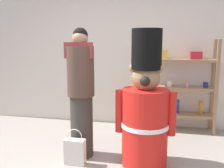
{
  "coord_description": "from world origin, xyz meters",
  "views": [
    {
      "loc": [
        0.66,
        -2.35,
        1.52
      ],
      "look_at": [
        0.06,
        0.65,
        1.0
      ],
      "focal_mm": 40.16,
      "sensor_mm": 36.0,
      "label": 1
    }
  ],
  "objects_px": {
    "person_shopper": "(81,92)",
    "shopping_bag": "(75,151)",
    "merchandise_shelf": "(179,85)",
    "teddy_bear_guard": "(145,112)"
  },
  "relations": [
    {
      "from": "merchandise_shelf",
      "to": "teddy_bear_guard",
      "type": "height_order",
      "value": "teddy_bear_guard"
    },
    {
      "from": "shopping_bag",
      "to": "teddy_bear_guard",
      "type": "bearing_deg",
      "value": 11.16
    },
    {
      "from": "person_shopper",
      "to": "shopping_bag",
      "type": "height_order",
      "value": "person_shopper"
    },
    {
      "from": "person_shopper",
      "to": "shopping_bag",
      "type": "relative_size",
      "value": 3.69
    },
    {
      "from": "teddy_bear_guard",
      "to": "person_shopper",
      "type": "xyz_separation_m",
      "value": [
        -0.84,
        0.09,
        0.19
      ]
    },
    {
      "from": "teddy_bear_guard",
      "to": "person_shopper",
      "type": "bearing_deg",
      "value": 173.81
    },
    {
      "from": "merchandise_shelf",
      "to": "person_shopper",
      "type": "distance_m",
      "value": 1.83
    },
    {
      "from": "merchandise_shelf",
      "to": "teddy_bear_guard",
      "type": "bearing_deg",
      "value": -108.97
    },
    {
      "from": "merchandise_shelf",
      "to": "person_shopper",
      "type": "relative_size",
      "value": 0.92
    },
    {
      "from": "merchandise_shelf",
      "to": "shopping_bag",
      "type": "xyz_separation_m",
      "value": [
        -1.32,
        -1.54,
        -0.61
      ]
    }
  ]
}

